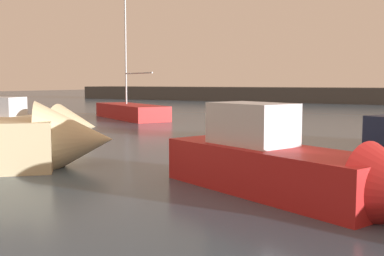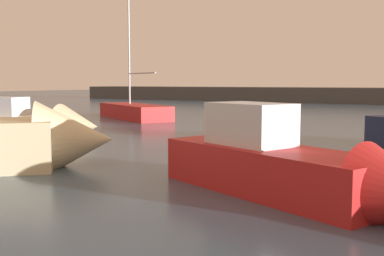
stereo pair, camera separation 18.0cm
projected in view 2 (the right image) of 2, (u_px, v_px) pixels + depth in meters
name	position (u px, v px, depth m)	size (l,w,h in m)	color
ground_plane	(353.00, 123.00, 29.56)	(220.00, 220.00, 0.00)	#384C60
motorboat_3	(39.00, 123.00, 22.67)	(7.31, 3.77, 2.39)	beige
motorboat_4	(296.00, 169.00, 10.24)	(7.15, 4.42, 2.38)	#B21E1E
sailboat_moored	(134.00, 111.00, 33.30)	(8.14, 6.13, 13.23)	#B21E1E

